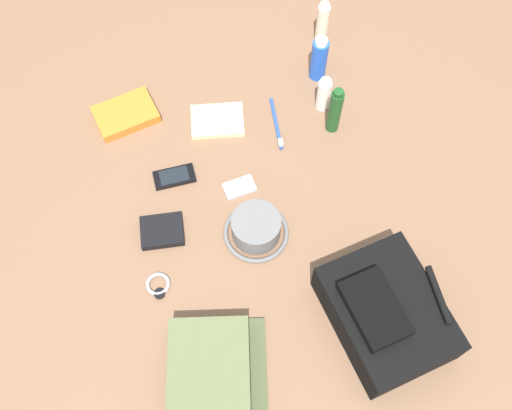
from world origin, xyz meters
TOP-DOWN VIEW (x-y plane):
  - ground_plane at (0.00, 0.00)m, footprint 2.64×2.02m
  - backpack at (0.36, 0.23)m, footprint 0.35×0.29m
  - toiletry_pouch at (0.42, -0.20)m, footprint 0.32×0.28m
  - bucket_hat at (0.06, -0.01)m, footprint 0.17×0.17m
  - lotion_bottle at (-0.54, 0.33)m, footprint 0.04×0.04m
  - deodorant_spray at (-0.41, 0.28)m, footprint 0.05×0.05m
  - toothpaste_tube at (-0.29, 0.27)m, footprint 0.04×0.04m
  - shampoo_bottle at (-0.21, 0.27)m, footprint 0.04×0.04m
  - paperback_novel at (-0.38, -0.30)m, footprint 0.16×0.19m
  - cell_phone at (-0.15, -0.20)m, footprint 0.06×0.11m
  - media_player at (-0.08, -0.03)m, footprint 0.06×0.09m
  - wristwatch at (0.15, -0.29)m, footprint 0.07×0.06m
  - toothbrush at (-0.25, 0.12)m, footprint 0.18×0.02m
  - wallet at (0.01, -0.25)m, footprint 0.10×0.12m
  - notepad at (-0.31, -0.04)m, footprint 0.13×0.16m

SIDE VIEW (x-z plane):
  - ground_plane at x=0.00m, z-range -0.02..0.00m
  - media_player at x=-0.08m, z-range 0.00..0.01m
  - wristwatch at x=0.15m, z-range 0.00..0.01m
  - cell_phone at x=-0.15m, z-range 0.00..0.01m
  - toothbrush at x=-0.25m, z-range 0.00..0.02m
  - notepad at x=-0.31m, z-range 0.00..0.02m
  - wallet at x=0.01m, z-range 0.00..0.02m
  - paperback_novel at x=-0.38m, z-range 0.00..0.03m
  - bucket_hat at x=0.06m, z-range 0.00..0.07m
  - toiletry_pouch at x=0.42m, z-range 0.00..0.08m
  - toothpaste_tube at x=-0.29m, z-range 0.00..0.12m
  - backpack at x=0.36m, z-range -0.01..0.13m
  - lotion_bottle at x=-0.54m, z-range 0.00..0.15m
  - deodorant_spray at x=-0.41m, z-range 0.00..0.15m
  - shampoo_bottle at x=-0.21m, z-range 0.00..0.17m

